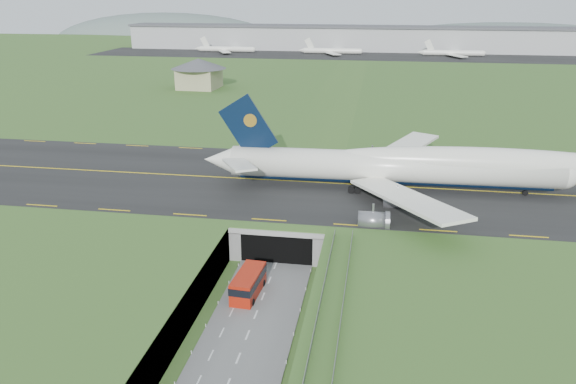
# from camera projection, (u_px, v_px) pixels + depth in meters

# --- Properties ---
(ground) EXTENTS (900.00, 900.00, 0.00)m
(ground) POSITION_uv_depth(u_px,v_px,m) (267.00, 288.00, 85.86)
(ground) COLOR #305923
(ground) RESTS_ON ground
(airfield_deck) EXTENTS (800.00, 800.00, 6.00)m
(airfield_deck) POSITION_uv_depth(u_px,v_px,m) (267.00, 270.00, 84.84)
(airfield_deck) COLOR gray
(airfield_deck) RESTS_ON ground
(trench_road) EXTENTS (12.00, 75.00, 0.20)m
(trench_road) POSITION_uv_depth(u_px,v_px,m) (257.00, 313.00, 78.86)
(trench_road) COLOR slate
(trench_road) RESTS_ON ground
(taxiway) EXTENTS (800.00, 44.00, 0.18)m
(taxiway) POSITION_uv_depth(u_px,v_px,m) (298.00, 182.00, 114.43)
(taxiway) COLOR black
(taxiway) RESTS_ON airfield_deck
(tunnel_portal) EXTENTS (17.00, 22.30, 6.00)m
(tunnel_portal) POSITION_uv_depth(u_px,v_px,m) (285.00, 225.00, 100.24)
(tunnel_portal) COLOR gray
(tunnel_portal) RESTS_ON ground
(guideway) EXTENTS (3.00, 53.00, 7.05)m
(guideway) POSITION_uv_depth(u_px,v_px,m) (327.00, 336.00, 64.64)
(guideway) COLOR #A8A8A3
(guideway) RESTS_ON ground
(jumbo_jet) EXTENTS (85.97, 56.78, 18.79)m
(jumbo_jet) POSITION_uv_depth(u_px,v_px,m) (424.00, 167.00, 107.38)
(jumbo_jet) COLOR white
(jumbo_jet) RESTS_ON ground
(shuttle_tram) EXTENTS (3.89, 8.90, 3.52)m
(shuttle_tram) POSITION_uv_depth(u_px,v_px,m) (248.00, 283.00, 83.18)
(shuttle_tram) COLOR #AA1C0B
(shuttle_tram) RESTS_ON ground
(service_building) EXTENTS (22.61, 22.61, 11.77)m
(service_building) POSITION_uv_depth(u_px,v_px,m) (199.00, 71.00, 220.94)
(service_building) COLOR tan
(service_building) RESTS_ON ground
(cargo_terminal) EXTENTS (320.00, 67.00, 15.60)m
(cargo_terminal) POSITION_uv_depth(u_px,v_px,m) (359.00, 38.00, 359.08)
(cargo_terminal) COLOR #B2B2B2
(cargo_terminal) RESTS_ON ground
(distant_hills) EXTENTS (700.00, 91.00, 60.00)m
(distant_hills) POSITION_uv_depth(u_px,v_px,m) (441.00, 49.00, 476.55)
(distant_hills) COLOR slate
(distant_hills) RESTS_ON ground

